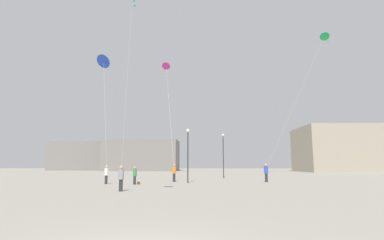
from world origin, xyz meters
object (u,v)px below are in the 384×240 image
at_px(person_in_blue, 266,172).
at_px(building_right_hall, 343,149).
at_px(kite_magenta_diamond, 166,67).
at_px(building_left_hall, 94,156).
at_px(handbag_beside_flyer, 139,183).
at_px(lamppost_east, 223,149).
at_px(person_in_orange, 174,172).
at_px(kite_emerald_diamond, 323,41).
at_px(person_in_white, 106,174).
at_px(lamppost_west, 188,147).
at_px(kite_cobalt_diamond, 104,61).
at_px(person_in_grey, 121,177).
at_px(person_in_green, 135,174).
at_px(building_centre_hall, 142,156).

xyz_separation_m(person_in_blue, building_right_hall, (27.98, 47.33, 4.64)).
bearing_deg(kite_magenta_diamond, building_left_hall, 118.91).
bearing_deg(building_left_hall, handbag_beside_flyer, -65.25).
bearing_deg(person_in_blue, lamppost_east, -37.82).
xyz_separation_m(person_in_blue, building_left_hall, (-44.02, 65.26, 3.59)).
distance_m(person_in_orange, kite_emerald_diamond, 18.37).
bearing_deg(handbag_beside_flyer, person_in_white, 173.66).
bearing_deg(lamppost_west, kite_cobalt_diamond, -158.68).
height_order(lamppost_west, handbag_beside_flyer, lamppost_west).
bearing_deg(lamppost_west, person_in_grey, -111.40).
height_order(person_in_blue, lamppost_east, lamppost_east).
relative_size(person_in_grey, handbag_beside_flyer, 5.23).
height_order(person_in_orange, lamppost_east, lamppost_east).
xyz_separation_m(person_in_blue, lamppost_east, (-3.90, 9.24, 2.83)).
bearing_deg(person_in_green, person_in_grey, 177.53).
bearing_deg(person_in_white, person_in_green, 23.09).
bearing_deg(kite_cobalt_diamond, kite_magenta_diamond, 68.39).
bearing_deg(building_centre_hall, building_right_hall, -10.59).
relative_size(kite_emerald_diamond, kite_cobalt_diamond, 1.06).
height_order(building_left_hall, lamppost_west, building_left_hall).
bearing_deg(kite_emerald_diamond, lamppost_west, 156.92).
bearing_deg(lamppost_west, kite_emerald_diamond, -23.08).
distance_m(kite_emerald_diamond, building_right_hall, 59.58).
distance_m(building_right_hall, handbag_beside_flyer, 65.48).
distance_m(lamppost_east, lamppost_west, 11.74).
distance_m(person_in_green, lamppost_west, 5.81).
relative_size(kite_magenta_diamond, building_centre_hall, 0.63).
distance_m(lamppost_east, handbag_beside_flyer, 16.16).
relative_size(kite_emerald_diamond, building_centre_hall, 0.52).
height_order(person_in_grey, building_left_hall, building_left_hall).
distance_m(person_in_grey, person_in_orange, 11.47).
height_order(person_in_grey, person_in_orange, person_in_orange).
bearing_deg(kite_emerald_diamond, building_right_hall, 65.91).
bearing_deg(lamppost_east, kite_magenta_diamond, -155.18).
bearing_deg(person_in_orange, kite_magenta_diamond, -87.33).
distance_m(person_in_blue, person_in_grey, 16.05).
distance_m(building_left_hall, building_centre_hall, 19.63).
xyz_separation_m(person_in_green, building_right_hall, (40.30, 51.68, 4.78)).
relative_size(kite_cobalt_diamond, building_centre_hall, 0.49).
bearing_deg(kite_cobalt_diamond, kite_emerald_diamond, -5.78).
bearing_deg(building_right_hall, person_in_blue, -120.59).
height_order(person_in_orange, building_centre_hall, building_centre_hall).
height_order(kite_emerald_diamond, handbag_beside_flyer, kite_emerald_diamond).
xyz_separation_m(person_in_orange, building_right_hall, (37.33, 47.28, 4.65)).
distance_m(person_in_orange, handbag_beside_flyer, 5.11).
bearing_deg(handbag_beside_flyer, building_left_hall, 114.75).
xyz_separation_m(person_in_grey, building_right_hall, (39.45, 58.56, 4.73)).
bearing_deg(kite_cobalt_diamond, person_in_white, 67.25).
bearing_deg(person_in_green, building_right_hall, -47.52).
height_order(kite_emerald_diamond, kite_cobalt_diamond, kite_emerald_diamond).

